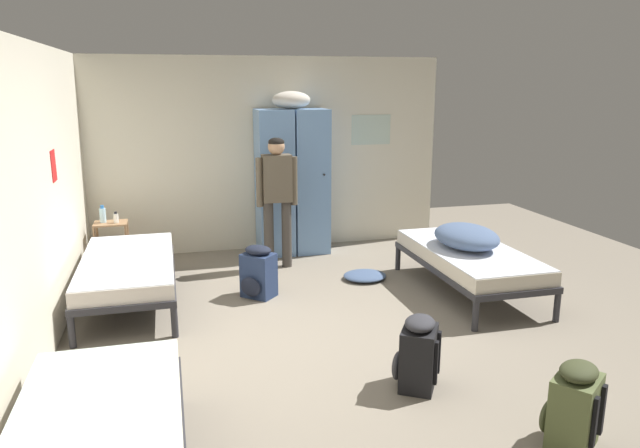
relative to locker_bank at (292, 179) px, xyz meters
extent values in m
plane|color=gray|center=(-0.26, -2.70, -0.97)|extent=(9.54, 9.54, 0.00)
cube|color=beige|center=(-0.26, 0.31, 0.28)|extent=(4.67, 0.06, 2.50)
cube|color=beige|center=(-2.56, -2.70, 0.28)|extent=(0.06, 5.96, 2.50)
cube|color=#B7CCBC|center=(1.16, 0.28, 0.58)|extent=(0.55, 0.01, 0.40)
cube|color=red|center=(-2.53, -1.66, 0.48)|extent=(0.01, 0.20, 0.28)
cube|color=#6B93C6|center=(-0.23, 0.00, -0.04)|extent=(0.44, 0.52, 1.85)
cylinder|color=black|center=(-0.11, -0.27, 0.08)|extent=(0.02, 0.03, 0.02)
cube|color=#6B93C6|center=(0.23, 0.00, -0.04)|extent=(0.44, 0.52, 1.85)
cylinder|color=black|center=(0.35, -0.27, 0.08)|extent=(0.02, 0.03, 0.02)
ellipsoid|color=beige|center=(0.00, 0.00, 0.99)|extent=(0.48, 0.36, 0.22)
cylinder|color=#99704C|center=(-2.41, -0.32, -0.69)|extent=(0.03, 0.03, 0.55)
cylinder|color=#99704C|center=(-2.06, -0.32, -0.69)|extent=(0.03, 0.03, 0.55)
cylinder|color=#99704C|center=(-2.41, -0.05, -0.69)|extent=(0.03, 0.03, 0.55)
cylinder|color=#99704C|center=(-2.06, -0.05, -0.69)|extent=(0.03, 0.03, 0.55)
cube|color=#99704C|center=(-2.23, -0.19, -0.78)|extent=(0.38, 0.30, 0.02)
cube|color=#99704C|center=(-2.23, -0.19, -0.41)|extent=(0.38, 0.30, 0.02)
cylinder|color=#28282D|center=(-2.40, -2.37, -0.83)|extent=(0.06, 0.06, 0.28)
cylinder|color=#28282D|center=(-1.56, -2.37, -0.83)|extent=(0.06, 0.06, 0.28)
cylinder|color=#28282D|center=(-2.40, -0.53, -0.83)|extent=(0.06, 0.06, 0.28)
cylinder|color=#28282D|center=(-1.56, -0.53, -0.83)|extent=(0.06, 0.06, 0.28)
cube|color=#28282D|center=(-1.98, -1.45, -0.66)|extent=(0.90, 1.90, 0.06)
cube|color=silver|center=(-1.98, -1.45, -0.56)|extent=(0.87, 1.84, 0.14)
cube|color=silver|center=(-1.98, -1.45, -0.48)|extent=(0.86, 1.82, 0.01)
cylinder|color=#28282D|center=(1.89, -1.08, -0.83)|extent=(0.06, 0.06, 0.28)
cylinder|color=#28282D|center=(1.05, -1.08, -0.83)|extent=(0.06, 0.06, 0.28)
cylinder|color=#28282D|center=(1.89, -2.92, -0.83)|extent=(0.06, 0.06, 0.28)
cylinder|color=#28282D|center=(1.05, -2.92, -0.83)|extent=(0.06, 0.06, 0.28)
cube|color=#28282D|center=(1.47, -2.00, -0.66)|extent=(0.90, 1.90, 0.06)
cube|color=beige|center=(1.47, -2.00, -0.56)|extent=(0.87, 1.84, 0.14)
cube|color=silver|center=(1.47, -2.00, -0.48)|extent=(0.86, 1.82, 0.01)
cylinder|color=#28282D|center=(-2.40, -3.51, -0.83)|extent=(0.06, 0.06, 0.28)
cylinder|color=#28282D|center=(-1.56, -3.51, -0.83)|extent=(0.06, 0.06, 0.28)
cube|color=beige|center=(-1.98, -4.43, -0.56)|extent=(0.87, 1.84, 0.14)
cube|color=silver|center=(-1.98, -4.43, -0.48)|extent=(0.86, 1.82, 0.01)
ellipsoid|color=slate|center=(1.44, -1.96, -0.36)|extent=(0.62, 0.83, 0.24)
cylinder|color=#3D3833|center=(-0.20, -0.62, -0.57)|extent=(0.12, 0.12, 0.81)
cylinder|color=#3D3833|center=(-0.42, -0.62, -0.57)|extent=(0.12, 0.12, 0.81)
cube|color=brown|center=(-0.31, -0.62, 0.11)|extent=(0.34, 0.20, 0.55)
cylinder|color=brown|center=(-0.11, -0.61, 0.08)|extent=(0.08, 0.08, 0.57)
cylinder|color=brown|center=(-0.52, -0.62, 0.08)|extent=(0.08, 0.08, 0.57)
sphere|color=tan|center=(-0.31, -0.62, 0.48)|extent=(0.20, 0.20, 0.20)
ellipsoid|color=black|center=(-0.31, -0.62, 0.53)|extent=(0.19, 0.19, 0.11)
cylinder|color=#B2DBEA|center=(-2.31, -0.17, -0.31)|extent=(0.07, 0.07, 0.17)
cylinder|color=#2666B2|center=(-2.31, -0.17, -0.21)|extent=(0.04, 0.04, 0.04)
cylinder|color=white|center=(-2.16, -0.23, -0.35)|extent=(0.06, 0.06, 0.11)
cylinder|color=black|center=(-2.16, -0.23, -0.28)|extent=(0.03, 0.03, 0.03)
cube|color=black|center=(0.14, -3.71, -0.74)|extent=(0.37, 0.40, 0.46)
ellipsoid|color=#2D2D33|center=(0.02, -3.63, -0.82)|extent=(0.19, 0.25, 0.20)
ellipsoid|color=#2D2D33|center=(0.14, -3.71, -0.47)|extent=(0.34, 0.36, 0.10)
cube|color=black|center=(0.31, -3.71, -0.72)|extent=(0.05, 0.06, 0.32)
cube|color=black|center=(0.21, -3.86, -0.72)|extent=(0.05, 0.06, 0.32)
cube|color=#566038|center=(0.77, -4.61, -0.74)|extent=(0.40, 0.38, 0.46)
ellipsoid|color=#383D23|center=(0.68, -4.49, -0.82)|extent=(0.24, 0.21, 0.20)
ellipsoid|color=#383D23|center=(0.77, -4.61, -0.47)|extent=(0.36, 0.35, 0.10)
cube|color=black|center=(0.92, -4.67, -0.72)|extent=(0.05, 0.05, 0.32)
cube|color=black|center=(0.78, -4.78, -0.72)|extent=(0.05, 0.05, 0.32)
cube|color=navy|center=(-0.69, -1.55, -0.74)|extent=(0.40, 0.39, 0.46)
ellipsoid|color=black|center=(-0.79, -1.66, -0.82)|extent=(0.23, 0.22, 0.20)
ellipsoid|color=black|center=(-0.69, -1.55, -0.47)|extent=(0.36, 0.35, 0.10)
cube|color=black|center=(-0.66, -1.39, -0.72)|extent=(0.05, 0.05, 0.32)
cube|color=black|center=(-0.54, -1.51, -0.72)|extent=(0.05, 0.05, 0.32)
ellipsoid|color=#42567A|center=(0.55, -1.31, -0.93)|extent=(0.49, 0.43, 0.08)
camera|label=1|loc=(-1.54, -7.32, 1.21)|focal=33.03mm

